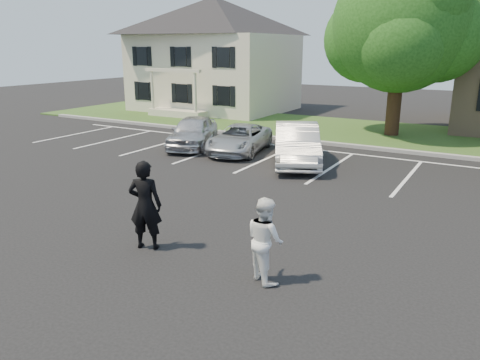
% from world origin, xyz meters
% --- Properties ---
extents(ground_plane, '(90.00, 90.00, 0.00)m').
position_xyz_m(ground_plane, '(0.00, 0.00, 0.00)').
color(ground_plane, black).
rests_on(ground_plane, ground).
extents(curb, '(40.00, 0.30, 0.15)m').
position_xyz_m(curb, '(0.00, 12.00, 0.07)').
color(curb, gray).
rests_on(curb, ground).
extents(grass_strip, '(44.00, 8.00, 0.08)m').
position_xyz_m(grass_strip, '(0.00, 16.00, 0.04)').
color(grass_strip, '#2D5119').
rests_on(grass_strip, ground).
extents(stall_lines, '(34.00, 5.36, 0.01)m').
position_xyz_m(stall_lines, '(1.40, 8.95, 0.01)').
color(stall_lines, white).
rests_on(stall_lines, ground).
extents(house, '(10.30, 9.22, 7.60)m').
position_xyz_m(house, '(-13.00, 19.97, 3.83)').
color(house, beige).
rests_on(house, ground).
extents(tree, '(7.80, 7.20, 8.80)m').
position_xyz_m(tree, '(0.56, 15.85, 5.35)').
color(tree, black).
rests_on(tree, ground).
extents(man_black_suit, '(0.88, 0.73, 2.06)m').
position_xyz_m(man_black_suit, '(-1.20, -1.17, 1.03)').
color(man_black_suit, black).
rests_on(man_black_suit, ground).
extents(man_white_shirt, '(1.04, 0.99, 1.70)m').
position_xyz_m(man_white_shirt, '(1.82, -1.18, 0.85)').
color(man_white_shirt, white).
rests_on(man_white_shirt, ground).
extents(car_silver_west, '(3.05, 4.50, 1.42)m').
position_xyz_m(car_silver_west, '(-6.74, 8.42, 0.71)').
color(car_silver_west, silver).
rests_on(car_silver_west, ground).
extents(car_silver_minivan, '(2.72, 4.54, 1.18)m').
position_xyz_m(car_silver_minivan, '(-4.39, 8.59, 0.59)').
color(car_silver_minivan, '#B4B7BB').
rests_on(car_silver_minivan, ground).
extents(car_white_sedan, '(3.53, 4.98, 1.56)m').
position_xyz_m(car_white_sedan, '(-1.44, 7.93, 0.78)').
color(car_white_sedan, silver).
rests_on(car_white_sedan, ground).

